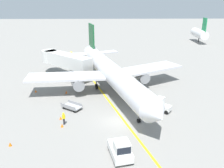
% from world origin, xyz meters
% --- Properties ---
extents(ground_plane, '(300.00, 300.00, 0.00)m').
position_xyz_m(ground_plane, '(0.00, 0.00, 0.00)').
color(ground_plane, gray).
extents(taxi_line_yellow, '(23.53, 76.63, 0.01)m').
position_xyz_m(taxi_line_yellow, '(-0.56, 5.00, 0.00)').
color(taxi_line_yellow, yellow).
rests_on(taxi_line_yellow, ground).
extents(airliner, '(27.75, 34.61, 10.10)m').
position_xyz_m(airliner, '(-0.72, 11.24, 3.42)').
color(airliner, silver).
rests_on(airliner, ground).
extents(jet_bridge, '(11.17, 10.39, 4.85)m').
position_xyz_m(jet_bridge, '(-10.30, 19.46, 3.54)').
color(jet_bridge, silver).
rests_on(jet_bridge, ground).
extents(pushback_tug, '(2.63, 3.92, 2.20)m').
position_xyz_m(pushback_tug, '(-0.02, -7.58, 0.99)').
color(pushback_tug, silver).
rests_on(pushback_tug, ground).
extents(baggage_tug_near_wing, '(2.71, 2.44, 2.10)m').
position_xyz_m(baggage_tug_near_wing, '(6.48, 3.01, 0.93)').
color(baggage_tug_near_wing, silver).
rests_on(baggage_tug_near_wing, ground).
extents(belt_loader_forward_hold, '(2.51, 5.16, 2.59)m').
position_xyz_m(belt_loader_forward_hold, '(3.57, 8.07, 0.78)').
color(belt_loader_forward_hold, silver).
rests_on(belt_loader_forward_hold, ground).
extents(baggage_cart_loaded, '(3.53, 2.89, 0.94)m').
position_xyz_m(baggage_cart_loaded, '(-6.56, 3.84, 0.47)').
color(baggage_cart_loaded, '#A5A5A8').
rests_on(baggage_cart_loaded, ground).
extents(ground_crew_marshaller, '(0.36, 0.24, 1.70)m').
position_xyz_m(ground_crew_marshaller, '(4.05, 4.66, 0.91)').
color(ground_crew_marshaller, '#26262D').
rests_on(ground_crew_marshaller, ground).
extents(ground_crew_wing_walker, '(0.36, 0.24, 1.70)m').
position_xyz_m(ground_crew_wing_walker, '(-6.97, -0.56, 0.91)').
color(ground_crew_wing_walker, '#26262D').
rests_on(ground_crew_wing_walker, ground).
extents(safety_cone_nose_left, '(0.36, 0.36, 0.44)m').
position_xyz_m(safety_cone_nose_left, '(-8.34, 10.09, 0.22)').
color(safety_cone_nose_left, orange).
rests_on(safety_cone_nose_left, ground).
extents(safety_cone_nose_right, '(0.36, 0.36, 0.44)m').
position_xyz_m(safety_cone_nose_right, '(-12.19, -5.24, 0.22)').
color(safety_cone_nose_right, orange).
rests_on(safety_cone_nose_right, ground).
extents(safety_cone_wingtip_left, '(0.36, 0.36, 0.44)m').
position_xyz_m(safety_cone_wingtip_left, '(-7.12, -1.24, 0.22)').
color(safety_cone_wingtip_left, orange).
rests_on(safety_cone_wingtip_left, ground).
extents(safety_cone_wingtip_right, '(0.36, 0.36, 0.44)m').
position_xyz_m(safety_cone_wingtip_right, '(-13.72, 10.70, 0.22)').
color(safety_cone_wingtip_right, orange).
rests_on(safety_cone_wingtip_right, ground).
extents(safety_cone_tail_area, '(0.36, 0.36, 0.44)m').
position_xyz_m(safety_cone_tail_area, '(-7.66, 0.80, 0.22)').
color(safety_cone_tail_area, orange).
rests_on(safety_cone_tail_area, ground).
extents(distant_aircraft_far_left, '(3.00, 10.10, 8.80)m').
position_xyz_m(distant_aircraft_far_left, '(31.35, 56.75, 3.22)').
color(distant_aircraft_far_left, silver).
rests_on(distant_aircraft_far_left, ground).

